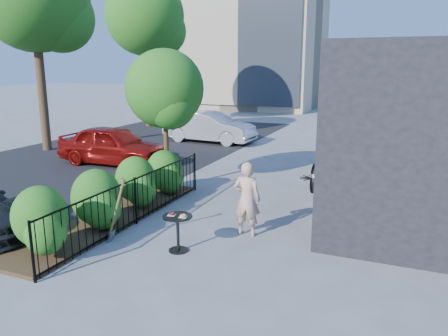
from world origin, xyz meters
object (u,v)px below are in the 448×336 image
at_px(patio_tree, 166,94).
at_px(car_silver, 210,127).
at_px(street_tree_near, 34,3).
at_px(cafe_table, 178,227).
at_px(street_tree_far, 145,21).
at_px(shovel, 116,214).
at_px(woman, 247,199).
at_px(car_red, 114,145).

distance_m(patio_tree, car_silver, 8.25).
relative_size(street_tree_near, cafe_table, 10.71).
bearing_deg(patio_tree, street_tree_far, 124.51).
height_order(cafe_table, shovel, shovel).
height_order(patio_tree, cafe_table, patio_tree).
xyz_separation_m(woman, car_red, (-6.74, 4.51, -0.09)).
bearing_deg(street_tree_near, street_tree_far, 90.00).
distance_m(street_tree_near, car_red, 6.80).
relative_size(shovel, car_silver, 0.33).
xyz_separation_m(patio_tree, woman, (3.28, -2.40, -1.96)).
bearing_deg(woman, car_silver, -64.13).
xyz_separation_m(patio_tree, car_red, (-3.46, 2.11, -2.05)).
xyz_separation_m(street_tree_near, cafe_table, (10.04, -6.91, -5.42)).
height_order(woman, shovel, woman).
bearing_deg(car_red, car_silver, -13.37).
bearing_deg(cafe_table, car_red, 134.91).
xyz_separation_m(patio_tree, street_tree_far, (-7.70, 11.20, 3.15)).
distance_m(cafe_table, car_silver, 12.26).
bearing_deg(woman, street_tree_near, -29.66).
bearing_deg(woman, cafe_table, 51.63).
xyz_separation_m(street_tree_near, street_tree_far, (0.00, 8.00, 0.00)).
bearing_deg(woman, car_red, -36.41).
relative_size(street_tree_far, woman, 5.17).
bearing_deg(cafe_table, shovel, -174.93).
height_order(cafe_table, car_silver, car_silver).
xyz_separation_m(street_tree_near, shovel, (8.68, -7.03, -5.30)).
xyz_separation_m(shovel, car_silver, (-3.18, 11.51, 0.09)).
xyz_separation_m(car_red, car_silver, (1.27, 5.57, 0.00)).
bearing_deg(woman, shovel, 29.26).
bearing_deg(cafe_table, patio_tree, 122.21).
bearing_deg(car_red, cafe_table, -135.67).
distance_m(street_tree_far, shovel, 18.14).
bearing_deg(shovel, car_silver, 105.44).
bearing_deg(street_tree_far, car_silver, -32.58).
height_order(woman, car_red, woman).
relative_size(cafe_table, car_silver, 0.18).
relative_size(patio_tree, car_red, 0.95).
xyz_separation_m(street_tree_far, car_red, (4.24, -9.09, -5.21)).
relative_size(car_red, car_silver, 0.96).
height_order(street_tree_near, cafe_table, street_tree_near).
height_order(street_tree_near, street_tree_far, same).
bearing_deg(street_tree_near, woman, -27.01).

